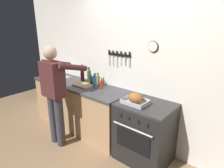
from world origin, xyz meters
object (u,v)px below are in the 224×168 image
at_px(roasting_pan, 135,99).
at_px(bottle_wine_red, 82,74).
at_px(cutting_board, 84,85).
at_px(bottle_dish_soap, 95,81).
at_px(person_cook, 55,90).
at_px(bottle_vinegar, 98,80).
at_px(stove, 145,132).
at_px(bottle_soy_sauce, 91,80).
at_px(bottle_olive_oil, 89,76).
at_px(bottle_hot_sauce, 101,84).

relative_size(roasting_pan, bottle_wine_red, 1.09).
distance_m(cutting_board, bottle_dish_soap, 0.23).
xyz_separation_m(person_cook, roasting_pan, (1.21, 0.48, 0.02)).
xyz_separation_m(roasting_pan, bottle_dish_soap, (-0.97, 0.18, 0.03)).
distance_m(roasting_pan, bottle_vinegar, 1.05).
relative_size(stove, bottle_soy_sauce, 4.92).
bearing_deg(person_cook, bottle_soy_sauce, -5.32).
xyz_separation_m(person_cook, bottle_dish_soap, (0.23, 0.66, 0.05)).
distance_m(bottle_dish_soap, bottle_olive_oil, 0.25).
distance_m(roasting_pan, bottle_dish_soap, 0.99).
xyz_separation_m(bottle_soy_sauce, bottle_hot_sauce, (0.30, -0.05, 0.00)).
bearing_deg(bottle_hot_sauce, bottle_soy_sauce, 170.14).
height_order(cutting_board, bottle_wine_red, bottle_wine_red).
relative_size(cutting_board, bottle_soy_sauce, 1.97).
bearing_deg(bottle_olive_oil, bottle_wine_red, -170.40).
bearing_deg(bottle_wine_red, bottle_olive_oil, 9.60).
bearing_deg(bottle_hot_sauce, roasting_pan, -11.77).
height_order(person_cook, bottle_vinegar, person_cook).
bearing_deg(bottle_hot_sauce, bottle_olive_oil, 165.06).
height_order(bottle_wine_red, bottle_dish_soap, bottle_wine_red).
distance_m(roasting_pan, bottle_olive_oil, 1.24).
relative_size(bottle_soy_sauce, bottle_vinegar, 0.85).
xyz_separation_m(cutting_board, bottle_hot_sauce, (0.36, 0.09, 0.07)).
relative_size(cutting_board, bottle_vinegar, 1.68).
relative_size(person_cook, bottle_soy_sauce, 9.08).
bearing_deg(cutting_board, bottle_soy_sauce, 66.17).
bearing_deg(bottle_wine_red, bottle_hot_sauce, -8.33).
relative_size(stove, cutting_board, 2.50).
bearing_deg(stove, roasting_pan, -141.30).
relative_size(roasting_pan, bottle_dish_soap, 1.39).
bearing_deg(bottle_soy_sauce, stove, -5.63).
height_order(person_cook, roasting_pan, person_cook).
bearing_deg(bottle_vinegar, person_cook, -104.56).
height_order(roasting_pan, bottle_hot_sauce, bottle_hot_sauce).
relative_size(bottle_wine_red, bottle_dish_soap, 1.27).
distance_m(bottle_soy_sauce, bottle_olive_oil, 0.14).
distance_m(bottle_wine_red, bottle_olive_oil, 0.16).
relative_size(bottle_vinegar, bottle_olive_oil, 0.75).
xyz_separation_m(person_cook, bottle_soy_sauce, (0.11, 0.70, 0.02)).
bearing_deg(bottle_wine_red, person_cook, -77.52).
distance_m(bottle_soy_sauce, bottle_wine_red, 0.28).
bearing_deg(bottle_soy_sauce, bottle_wine_red, 173.35).
bearing_deg(bottle_wine_red, roasting_pan, -10.34).
xyz_separation_m(person_cook, bottle_wine_red, (-0.16, 0.73, 0.08)).
relative_size(cutting_board, bottle_wine_red, 1.12).
height_order(person_cook, bottle_dish_soap, person_cook).
distance_m(person_cook, bottle_hot_sauce, 0.77).
xyz_separation_m(stove, bottle_soy_sauce, (-1.22, 0.12, 0.53)).
xyz_separation_m(stove, person_cook, (-1.33, -0.58, 0.50)).
xyz_separation_m(roasting_pan, bottle_wine_red, (-1.37, 0.25, 0.06)).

